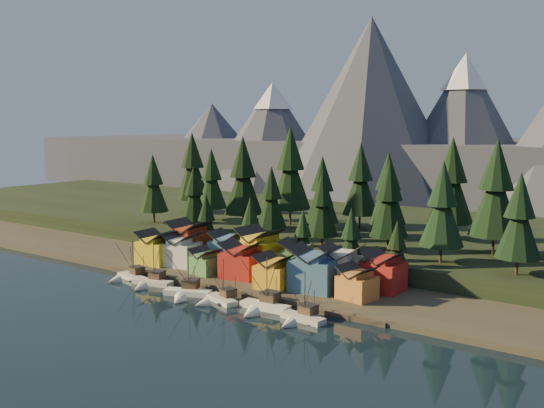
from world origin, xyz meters
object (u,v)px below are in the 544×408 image
Objects in this scene: boat_3 at (217,294)px; house_front_1 at (181,248)px; boat_2 at (186,287)px; house_back_0 at (190,239)px; boat_0 at (128,271)px; boat_1 at (150,277)px; house_front_0 at (156,247)px; boat_5 at (300,312)px; house_back_1 at (228,247)px; boat_4 at (262,300)px.

boat_3 is 31.79m from house_front_1.
boat_2 is 1.09× the size of house_back_0.
boat_0 is 1.00× the size of house_back_0.
house_front_1 is at bearing 114.10° from boat_2.
boat_0 is 31.68m from boat_3.
house_front_0 is (-11.28, 13.31, 4.07)m from boat_1.
house_front_1 is at bearing 167.68° from boat_3.
boat_5 is 45.77m from house_back_1.
boat_0 is 1.03× the size of boat_3.
boat_4 is at bearing 25.66° from boat_3.
house_back_1 is (-16.53, 23.98, 4.42)m from boat_3.
house_back_1 is (17.47, 9.28, 0.27)m from house_front_0.
boat_5 is (44.62, -1.91, 0.02)m from boat_1.
boat_1 is 0.92× the size of boat_4.
house_front_1 reaches higher than boat_0.
boat_4 is at bearing -20.44° from house_front_0.
boat_2 is at bearing -177.94° from boat_4.
house_front_0 reaches higher than boat_0.
house_front_1 is 0.98× the size of house_back_1.
boat_3 is 1.11× the size of house_front_1.
house_front_1 is at bearing 155.44° from boat_4.
boat_1 is at bearing -176.66° from boat_5.
house_front_0 is at bearing 170.56° from boat_5.
boat_1 is at bearing 177.44° from boat_4.
boat_5 is 1.19× the size of house_front_0.
boat_2 reaches higher than boat_5.
boat_2 is (22.46, -2.66, 0.09)m from boat_0.
house_back_0 is (-40.88, 22.01, 4.99)m from boat_4.
boat_2 is at bearing -84.85° from house_back_1.
boat_4 is at bearing -31.07° from house_front_1.
house_back_0 is at bearing 149.58° from boat_4.
house_front_1 is (4.95, 14.53, 4.05)m from boat_0.
house_front_0 is at bearing -172.50° from house_front_1.
boat_1 is 23.38m from house_back_0.
house_back_0 reaches higher than boat_0.
boat_3 is (31.60, -2.29, -0.11)m from boat_0.
house_front_1 is at bearing 83.20° from boat_0.
boat_2 reaches higher than house_front_1.
boat_2 is 0.96× the size of boat_4.
house_front_1 is (-26.65, 16.83, 4.16)m from boat_3.
house_back_0 is 1.11× the size of house_back_1.
house_front_1 reaches higher than boat_1.
boat_0 is 42.97m from boat_4.
boat_0 is 1.18× the size of house_front_0.
boat_5 is at bearing -29.32° from house_back_0.
boat_3 is at bearing -27.17° from house_front_0.
house_front_1 is at bearing -70.16° from house_back_0.
boat_5 reaches higher than boat_0.
boat_3 is 0.86× the size of boat_4.
boat_2 is 25.79m from house_back_1.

